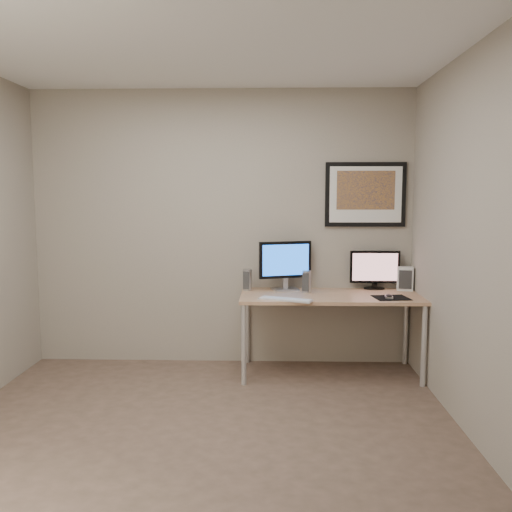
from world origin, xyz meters
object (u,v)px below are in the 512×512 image
at_px(desk, 330,302).
at_px(speaker_left, 248,280).
at_px(monitor_large, 285,263).
at_px(monitor_tv, 375,269).
at_px(framed_art, 365,194).
at_px(speaker_right, 307,282).
at_px(keyboard, 286,299).
at_px(fan_unit, 405,279).

xyz_separation_m(desk, speaker_left, (-0.75, 0.18, 0.17)).
bearing_deg(monitor_large, monitor_tv, -12.13).
bearing_deg(speaker_left, framed_art, 21.78).
relative_size(speaker_right, keyboard, 0.44).
height_order(monitor_large, monitor_tv, monitor_large).
xyz_separation_m(desk, monitor_tv, (0.45, 0.28, 0.26)).
relative_size(monitor_tv, keyboard, 1.01).
relative_size(speaker_left, speaker_right, 0.99).
relative_size(keyboard, fan_unit, 2.10).
relative_size(monitor_tv, speaker_left, 2.33).
relative_size(desk, monitor_large, 3.27).
height_order(monitor_tv, keyboard, monitor_tv).
distance_m(framed_art, speaker_left, 1.36).
height_order(desk, keyboard, keyboard).
height_order(framed_art, monitor_tv, framed_art).
bearing_deg(speaker_right, keyboard, -102.78).
distance_m(monitor_large, fan_unit, 1.13).
bearing_deg(monitor_large, framed_art, -7.91).
relative_size(monitor_large, speaker_right, 2.42).
relative_size(monitor_large, speaker_left, 2.45).
xyz_separation_m(framed_art, monitor_large, (-0.75, -0.13, -0.64)).
distance_m(monitor_tv, speaker_left, 1.20).
height_order(monitor_large, keyboard, monitor_large).
bearing_deg(framed_art, speaker_right, -156.58).
xyz_separation_m(framed_art, fan_unit, (0.37, -0.10, -0.78)).
height_order(speaker_left, keyboard, speaker_left).
distance_m(speaker_left, keyboard, 0.58).
bearing_deg(monitor_tv, keyboard, -146.88).
bearing_deg(speaker_left, monitor_large, 17.08).
height_order(framed_art, speaker_left, framed_art).
height_order(desk, fan_unit, fan_unit).
bearing_deg(monitor_large, speaker_right, -47.87).
bearing_deg(framed_art, speaker_left, -172.37).
height_order(desk, monitor_tv, monitor_tv).
xyz_separation_m(framed_art, speaker_left, (-1.10, -0.15, -0.79)).
relative_size(speaker_right, fan_unit, 0.92).
height_order(keyboard, fan_unit, fan_unit).
bearing_deg(speaker_left, speaker_right, 4.34).
relative_size(desk, keyboard, 3.45).
relative_size(framed_art, speaker_right, 3.71).
bearing_deg(monitor_tv, speaker_left, -175.53).
xyz_separation_m(monitor_tv, speaker_left, (-1.20, -0.10, -0.10)).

